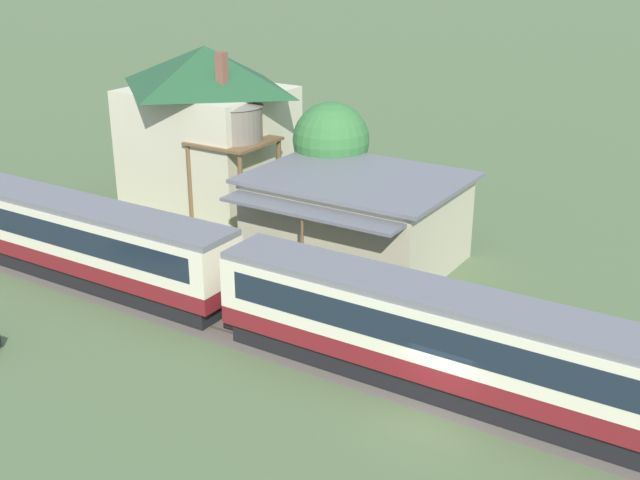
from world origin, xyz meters
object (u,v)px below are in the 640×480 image
Objects in this scene: station_house_dark_green_roof at (208,122)px; water_tower at (233,123)px; yard_tree_0 at (331,141)px; station_building at (357,219)px; passenger_train at (238,280)px.

water_tower is at bearing -29.13° from station_house_dark_green_roof.
water_tower is 6.04m from yard_tree_0.
passenger_train is at bearing -93.72° from station_building.
passenger_train is at bearing -75.72° from yard_tree_0.
yard_tree_0 reaches higher than station_building.
station_building is at bearing -44.47° from yard_tree_0.
yard_tree_0 is (9.32, -0.20, 0.10)m from station_house_dark_green_roof.
station_house_dark_green_roof reaches higher than water_tower.
station_building is at bearing -17.24° from station_house_dark_green_roof.
yard_tree_0 reaches higher than passenger_train.
station_house_dark_green_roof reaches higher than yard_tree_0.
station_house_dark_green_roof reaches higher than station_building.
station_building is (0.61, 9.42, 0.11)m from passenger_train.
passenger_train is 10.90× the size of water_tower.
station_building is at bearing 86.28° from passenger_train.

